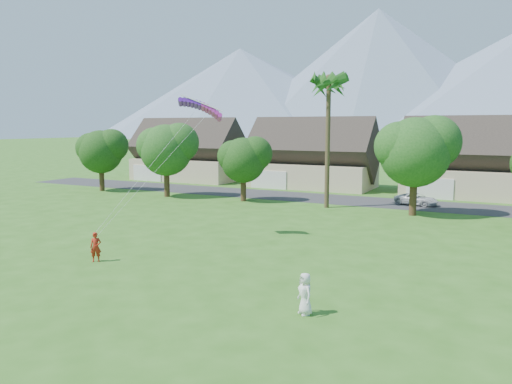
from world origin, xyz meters
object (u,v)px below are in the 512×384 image
Objects in this scene: parked_car at (416,199)px; parafoil_kite at (202,106)px; kite_flyer at (96,247)px; watcher at (305,294)px.

parafoil_kite is (-10.67, -21.62, 8.44)m from parked_car.
watcher is (13.61, -2.05, 0.03)m from kite_flyer.
parafoil_kite reaches higher than parked_car.
kite_flyer is 13.77m from watcher.
watcher is at bearing -164.39° from parked_car.
kite_flyer reaches higher than parked_car.
kite_flyer is 32.25m from parked_car.
kite_flyer is at bearing 170.77° from parked_car.
watcher is at bearing -44.86° from kite_flyer.
watcher is at bearing -68.05° from parafoil_kite.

